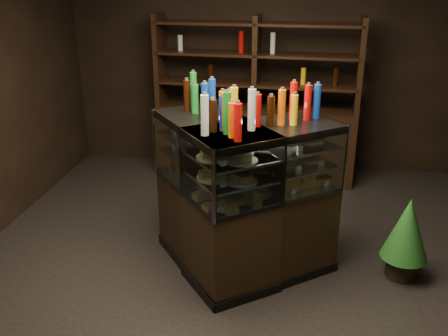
{
  "coord_description": "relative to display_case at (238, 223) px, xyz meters",
  "views": [
    {
      "loc": [
        0.37,
        -3.89,
        2.47
      ],
      "look_at": [
        -0.15,
        -0.25,
        1.01
      ],
      "focal_mm": 40.0,
      "sensor_mm": 36.0,
      "label": 1
    }
  ],
  "objects": [
    {
      "name": "ground",
      "position": [
        0.05,
        0.12,
        -0.45
      ],
      "size": [
        5.0,
        5.0,
        0.0
      ],
      "primitive_type": "plane",
      "color": "black",
      "rests_on": "ground"
    },
    {
      "name": "room_shell",
      "position": [
        0.05,
        0.12,
        1.49
      ],
      "size": [
        5.02,
        5.02,
        3.01
      ],
      "color": "black",
      "rests_on": "ground"
    },
    {
      "name": "display_case",
      "position": [
        0.0,
        0.0,
        0.0
      ],
      "size": [
        1.69,
        1.36,
        1.35
      ],
      "rotation": [
        0.0,
        0.0,
        -0.16
      ],
      "color": "black",
      "rests_on": "ground"
    },
    {
      "name": "food_display",
      "position": [
        -0.0,
        -0.0,
        0.57
      ],
      "size": [
        1.33,
        1.02,
        0.42
      ],
      "color": "gold",
      "rests_on": "display_case"
    },
    {
      "name": "bottles_top",
      "position": [
        0.0,
        0.0,
        1.03
      ],
      "size": [
        1.16,
        0.88,
        0.3
      ],
      "color": "silver",
      "rests_on": "display_case"
    },
    {
      "name": "potted_conifer",
      "position": [
        1.42,
        0.09,
        0.02
      ],
      "size": [
        0.39,
        0.39,
        0.84
      ],
      "rotation": [
        0.0,
        0.0,
        0.17
      ],
      "color": "black",
      "rests_on": "ground"
    },
    {
      "name": "back_shelving",
      "position": [
        -0.04,
        2.17,
        0.15
      ],
      "size": [
        2.47,
        0.57,
        2.0
      ],
      "rotation": [
        0.0,
        0.0,
        -0.06
      ],
      "color": "black",
      "rests_on": "ground"
    }
  ]
}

